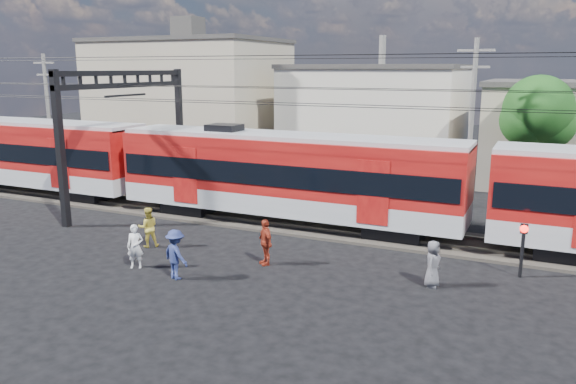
% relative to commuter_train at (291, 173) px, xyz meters
% --- Properties ---
extents(ground, '(120.00, 120.00, 0.00)m').
position_rel_commuter_train_xyz_m(ground, '(0.86, -8.00, -2.40)').
color(ground, black).
rests_on(ground, ground).
extents(track_bed, '(70.00, 3.40, 0.12)m').
position_rel_commuter_train_xyz_m(track_bed, '(0.86, 0.00, -2.34)').
color(track_bed, '#2D2823').
rests_on(track_bed, ground).
extents(rail_near, '(70.00, 0.12, 0.12)m').
position_rel_commuter_train_xyz_m(rail_near, '(0.86, -0.75, -2.22)').
color(rail_near, '#59544C').
rests_on(rail_near, track_bed).
extents(rail_far, '(70.00, 0.12, 0.12)m').
position_rel_commuter_train_xyz_m(rail_far, '(0.86, 0.75, -2.22)').
color(rail_far, '#59544C').
rests_on(rail_far, track_bed).
extents(commuter_train, '(50.30, 3.08, 4.17)m').
position_rel_commuter_train_xyz_m(commuter_train, '(0.00, 0.00, 0.00)').
color(commuter_train, black).
rests_on(commuter_train, ground).
extents(catenary, '(70.00, 9.30, 7.52)m').
position_rel_commuter_train_xyz_m(catenary, '(-7.79, -0.00, 2.73)').
color(catenary, black).
rests_on(catenary, ground).
extents(building_west, '(14.28, 10.20, 9.30)m').
position_rel_commuter_train_xyz_m(building_west, '(-16.14, 16.00, 2.25)').
color(building_west, gray).
rests_on(building_west, ground).
extents(building_midwest, '(12.24, 12.24, 7.30)m').
position_rel_commuter_train_xyz_m(building_midwest, '(-1.14, 19.00, 1.25)').
color(building_midwest, beige).
rests_on(building_midwest, ground).
extents(utility_pole_mid, '(1.80, 0.24, 8.50)m').
position_rel_commuter_train_xyz_m(utility_pole_mid, '(6.86, 7.00, 2.13)').
color(utility_pole_mid, slate).
rests_on(utility_pole_mid, ground).
extents(utility_pole_west, '(1.80, 0.24, 8.00)m').
position_rel_commuter_train_xyz_m(utility_pole_west, '(-21.14, 6.00, 1.88)').
color(utility_pole_west, slate).
rests_on(utility_pole_west, ground).
extents(tree_near, '(3.82, 3.64, 6.72)m').
position_rel_commuter_train_xyz_m(tree_near, '(10.05, 10.09, 2.26)').
color(tree_near, '#382619').
rests_on(tree_near, ground).
extents(pedestrian_a, '(0.69, 0.61, 1.60)m').
position_rel_commuter_train_xyz_m(pedestrian_a, '(-2.73, -7.50, -1.60)').
color(pedestrian_a, silver).
rests_on(pedestrian_a, ground).
extents(pedestrian_b, '(1.00, 0.99, 1.62)m').
position_rel_commuter_train_xyz_m(pedestrian_b, '(-3.87, -5.33, -1.59)').
color(pedestrian_b, gold).
rests_on(pedestrian_b, ground).
extents(pedestrian_c, '(1.27, 0.98, 1.73)m').
position_rel_commuter_train_xyz_m(pedestrian_c, '(-0.77, -7.79, -1.54)').
color(pedestrian_c, navy).
rests_on(pedestrian_c, ground).
extents(pedestrian_d, '(1.03, 0.97, 1.71)m').
position_rel_commuter_train_xyz_m(pedestrian_d, '(1.35, -5.24, -1.55)').
color(pedestrian_d, '#9C301C').
rests_on(pedestrian_d, ground).
extents(pedestrian_e, '(0.58, 0.81, 1.57)m').
position_rel_commuter_train_xyz_m(pedestrian_e, '(7.31, -4.87, -1.62)').
color(pedestrian_e, '#55545A').
rests_on(pedestrian_e, ground).
extents(crossing_signal, '(0.28, 0.28, 1.91)m').
position_rel_commuter_train_xyz_m(crossing_signal, '(9.92, -2.77, -1.08)').
color(crossing_signal, black).
rests_on(crossing_signal, ground).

